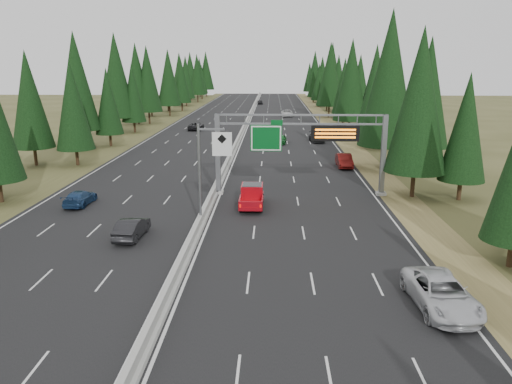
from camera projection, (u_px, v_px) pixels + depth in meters
road at (242, 133)px, 92.64m from camera, size 32.00×260.00×0.08m
shoulder_right at (338, 134)px, 92.07m from camera, size 3.60×260.00×0.06m
shoulder_left at (147, 133)px, 93.21m from camera, size 3.60×260.00×0.06m
median_barrier at (242, 131)px, 92.55m from camera, size 0.70×260.00×0.85m
sign_gantry at (307, 142)px, 47.37m from camera, size 16.75×0.98×7.80m
hov_sign_pole at (207, 168)px, 38.17m from camera, size 2.80×0.50×8.00m
tree_row_right at (368, 85)px, 85.08m from camera, size 11.58×239.41×18.96m
tree_row_left at (127, 85)px, 94.51m from camera, size 10.74×240.21×18.13m
silver_minivan at (441, 293)px, 25.83m from camera, size 3.10×6.12×1.66m
red_pickup at (252, 194)px, 44.75m from camera, size 2.02×5.65×1.84m
car_ahead_green at (281, 139)px, 79.93m from camera, size 2.08×4.33×1.43m
car_ahead_dkred at (344, 161)px, 61.58m from camera, size 1.75×4.96×1.63m
car_ahead_dkgrey at (317, 137)px, 81.92m from camera, size 2.50×5.22×1.47m
car_ahead_white at (287, 113)px, 121.90m from camera, size 2.70×5.75×1.59m
car_ahead_far at (260, 102)px, 159.93m from camera, size 1.91×4.07×1.34m
car_onc_near at (132, 228)px, 36.43m from camera, size 1.77×4.56×1.48m
car_onc_blue at (80, 198)px, 44.96m from camera, size 1.93×4.62×1.33m
car_onc_white at (223, 136)px, 83.50m from camera, size 2.00×4.17×1.37m
car_onc_far at (196, 126)px, 96.89m from camera, size 2.59×5.53×1.53m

